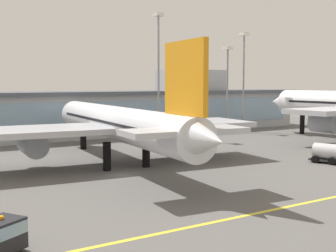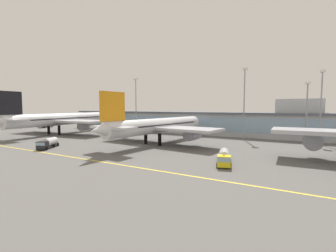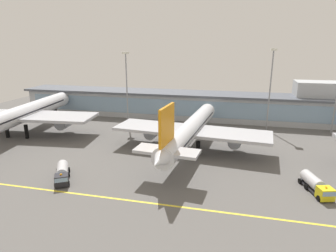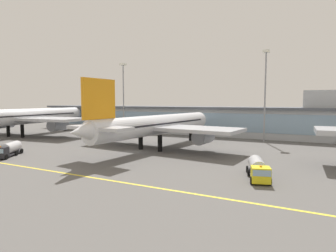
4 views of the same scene
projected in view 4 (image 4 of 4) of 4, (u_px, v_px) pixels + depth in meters
ground_plane at (134, 152)px, 66.96m from camera, size 196.96×196.96×0.00m
taxiway_centreline_stripe at (60, 172)px, 47.48m from camera, size 157.57×0.50×0.01m
terminal_building at (205, 119)px, 103.02m from camera, size 143.69×14.00×15.19m
airliner_near_left at (24, 117)px, 97.53m from camera, size 46.55×60.86×17.97m
airliner_near_right at (157, 125)px, 71.19m from camera, size 42.61×53.57×16.20m
fuel_tanker_truck at (7, 150)px, 61.09m from camera, size 6.73×9.01×2.90m
baggage_tug_near at (258, 169)px, 43.56m from camera, size 5.09×9.36×2.90m
apron_light_mast_centre at (265, 83)px, 82.29m from camera, size 1.80×1.80×26.60m
apron_light_mast_far_east at (123, 89)px, 101.39m from camera, size 1.80×1.80×25.34m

